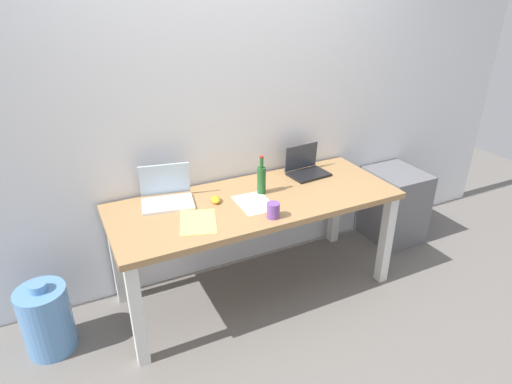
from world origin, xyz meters
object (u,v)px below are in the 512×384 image
(computer_mouse, at_px, (216,200))
(water_cooler_jug, at_px, (47,319))
(beer_bottle, at_px, (261,179))
(coffee_mug, at_px, (273,210))
(filing_cabinet, at_px, (393,205))
(laptop_left, at_px, (167,195))
(desk, at_px, (256,211))
(laptop_right, at_px, (306,168))

(computer_mouse, bearing_deg, water_cooler_jug, -163.95)
(beer_bottle, bearing_deg, coffee_mug, -104.91)
(filing_cabinet, bearing_deg, water_cooler_jug, -177.89)
(beer_bottle, relative_size, coffee_mug, 2.80)
(computer_mouse, bearing_deg, filing_cabinet, 17.21)
(laptop_left, distance_m, coffee_mug, 0.71)
(water_cooler_jug, bearing_deg, coffee_mug, -13.16)
(coffee_mug, bearing_deg, desk, 86.49)
(laptop_left, xyz_separation_m, beer_bottle, (0.61, -0.15, 0.05))
(desk, bearing_deg, computer_mouse, 163.39)
(laptop_right, bearing_deg, beer_bottle, -162.06)
(computer_mouse, relative_size, filing_cabinet, 0.16)
(laptop_left, height_order, computer_mouse, laptop_left)
(desk, distance_m, computer_mouse, 0.29)
(laptop_right, xyz_separation_m, filing_cabinet, (0.87, -0.06, -0.48))
(desk, xyz_separation_m, filing_cabinet, (1.38, 0.15, -0.34))
(computer_mouse, distance_m, filing_cabinet, 1.70)
(beer_bottle, distance_m, computer_mouse, 0.34)
(desk, height_order, water_cooler_jug, desk)
(beer_bottle, xyz_separation_m, water_cooler_jug, (-1.44, -0.01, -0.62))
(desk, height_order, filing_cabinet, desk)
(beer_bottle, bearing_deg, laptop_left, 166.42)
(laptop_left, distance_m, beer_bottle, 0.63)
(coffee_mug, bearing_deg, water_cooler_jug, 166.84)
(laptop_left, bearing_deg, water_cooler_jug, -168.96)
(coffee_mug, bearing_deg, beer_bottle, 75.09)
(beer_bottle, height_order, filing_cabinet, beer_bottle)
(desk, xyz_separation_m, laptop_right, (0.51, 0.21, 0.14))
(filing_cabinet, bearing_deg, laptop_right, 176.26)
(coffee_mug, height_order, water_cooler_jug, coffee_mug)
(desk, bearing_deg, water_cooler_jug, 177.99)
(beer_bottle, distance_m, coffee_mug, 0.35)
(beer_bottle, relative_size, water_cooler_jug, 0.55)
(desk, bearing_deg, laptop_right, 21.82)
(laptop_left, relative_size, computer_mouse, 3.65)
(beer_bottle, height_order, water_cooler_jug, beer_bottle)
(computer_mouse, bearing_deg, laptop_left, 169.32)
(laptop_left, height_order, coffee_mug, laptop_left)
(computer_mouse, xyz_separation_m, water_cooler_jug, (-1.11, -0.03, -0.54))
(beer_bottle, bearing_deg, water_cooler_jug, -179.41)
(computer_mouse, bearing_deg, coffee_mug, -40.76)
(desk, relative_size, laptop_left, 5.22)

